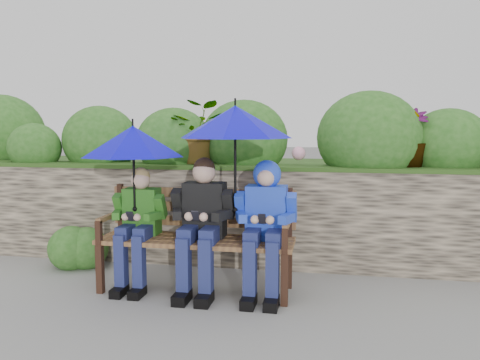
% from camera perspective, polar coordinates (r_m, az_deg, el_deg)
% --- Properties ---
extents(ground, '(60.00, 60.00, 0.00)m').
position_cam_1_polar(ground, '(4.24, -0.25, -13.02)').
color(ground, gray).
rests_on(ground, ground).
extents(garden_backdrop, '(8.00, 2.88, 1.85)m').
position_cam_1_polar(garden_backdrop, '(5.64, 1.65, -1.49)').
color(garden_backdrop, '#2F2A25').
rests_on(garden_backdrop, ground).
extents(park_bench, '(1.69, 0.49, 0.89)m').
position_cam_1_polar(park_bench, '(4.13, -5.15, -6.27)').
color(park_bench, black).
rests_on(park_bench, ground).
extents(boy_left, '(0.46, 0.53, 1.06)m').
position_cam_1_polar(boy_left, '(4.21, -12.31, -4.84)').
color(boy_left, '#20631B').
rests_on(boy_left, ground).
extents(boy_middle, '(0.53, 0.61, 1.16)m').
position_cam_1_polar(boy_middle, '(4.01, -4.67, -4.71)').
color(boy_middle, black).
rests_on(boy_middle, ground).
extents(boy_right, '(0.51, 0.62, 1.14)m').
position_cam_1_polar(boy_right, '(3.91, 3.10, -4.44)').
color(boy_right, blue).
rests_on(boy_right, ground).
extents(umbrella_left, '(0.90, 0.90, 0.81)m').
position_cam_1_polar(umbrella_left, '(4.15, -12.90, 4.63)').
color(umbrella_left, '#0300CD').
rests_on(umbrella_left, ground).
extents(umbrella_right, '(0.94, 0.94, 0.95)m').
position_cam_1_polar(umbrella_right, '(3.88, -0.59, 7.09)').
color(umbrella_right, '#0300CD').
rests_on(umbrella_right, ground).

